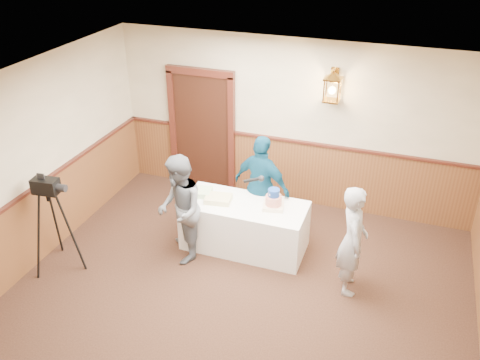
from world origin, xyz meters
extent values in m
plane|color=black|center=(0.00, 0.00, 0.00)|extent=(7.00, 7.00, 0.00)
cube|color=#B9AD8A|center=(0.00, 3.50, 1.40)|extent=(6.00, 0.02, 2.80)
cube|color=white|center=(0.00, 0.00, 2.80)|extent=(6.00, 7.00, 0.02)
cube|color=brown|center=(0.00, 3.48, 0.55)|extent=(5.98, 0.04, 1.10)
cube|color=brown|center=(-2.98, 0.00, 0.55)|extent=(0.04, 6.98, 1.10)
cube|color=#451B12|center=(0.00, 3.46, 1.12)|extent=(5.98, 0.07, 0.04)
cube|color=black|center=(-1.60, 3.45, 1.05)|extent=(1.00, 0.06, 2.10)
cube|color=white|center=(-0.29, 1.90, 0.38)|extent=(1.80, 0.80, 0.75)
cube|color=#FFEAC5|center=(0.13, 1.95, 0.78)|extent=(0.34, 0.34, 0.06)
cylinder|color=red|center=(0.13, 1.95, 0.87)|extent=(0.23, 0.23, 0.13)
cylinder|color=navy|center=(0.13, 1.95, 1.00)|extent=(0.16, 0.16, 0.11)
cube|color=#F3EF91|center=(-0.67, 1.85, 0.79)|extent=(0.41, 0.34, 0.08)
cube|color=#BAF0A9|center=(-1.01, 1.94, 0.79)|extent=(0.39, 0.33, 0.08)
imported|color=slate|center=(-1.06, 1.37, 0.81)|extent=(0.92, 0.98, 1.61)
cylinder|color=black|center=(-0.13, 1.74, 1.25)|extent=(0.23, 0.12, 0.09)
sphere|color=black|center=(-0.01, 1.78, 1.28)|extent=(0.08, 0.08, 0.08)
imported|color=#9FA0A4|center=(1.32, 1.48, 0.77)|extent=(0.50, 0.64, 1.55)
imported|color=navy|center=(-0.18, 2.37, 0.81)|extent=(1.03, 0.66, 1.62)
cube|color=black|center=(-2.60, 0.60, 1.31)|extent=(0.36, 0.23, 0.21)
cylinder|color=black|center=(-2.38, 0.62, 1.31)|extent=(0.15, 0.12, 0.10)
camera|label=1|loc=(1.73, -4.00, 4.60)|focal=38.00mm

